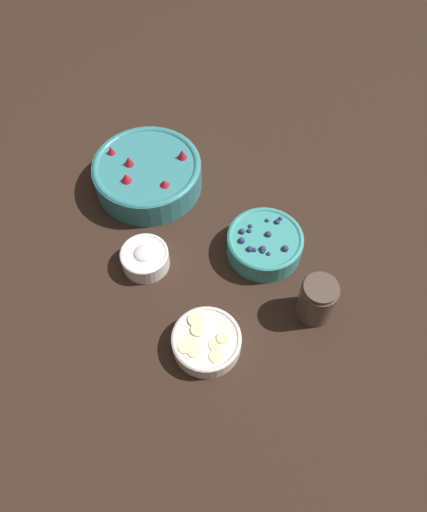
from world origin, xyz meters
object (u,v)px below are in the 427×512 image
object	(u,v)px
bowl_strawberries	(148,173)
bowl_cream	(145,257)
jar_chocolate	(316,301)
bowl_bananas	(206,341)
bowl_blueberries	(265,243)

from	to	relation	value
bowl_strawberries	bowl_cream	bearing A→B (deg)	142.33
jar_chocolate	bowl_bananas	bearing A→B (deg)	69.40
bowl_blueberries	bowl_cream	size ratio (longest dim) A/B	1.60
bowl_bananas	bowl_strawberries	bearing A→B (deg)	-21.01
bowl_strawberries	bowl_cream	distance (m)	0.24
bowl_strawberries	bowl_bananas	world-z (taller)	bowl_strawberries
bowl_strawberries	bowl_cream	size ratio (longest dim) A/B	2.47
bowl_cream	jar_chocolate	world-z (taller)	jar_chocolate
bowl_blueberries	jar_chocolate	size ratio (longest dim) A/B	1.58
bowl_strawberries	jar_chocolate	bearing A→B (deg)	-173.11
bowl_blueberries	jar_chocolate	bearing A→B (deg)	172.52
bowl_blueberries	bowl_bananas	xyz separation A→B (m)	(-0.10, 0.25, -0.01)
bowl_blueberries	jar_chocolate	world-z (taller)	jar_chocolate
bowl_cream	jar_chocolate	bearing A→B (deg)	-147.80
bowl_bananas	bowl_blueberries	bearing A→B (deg)	-69.05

